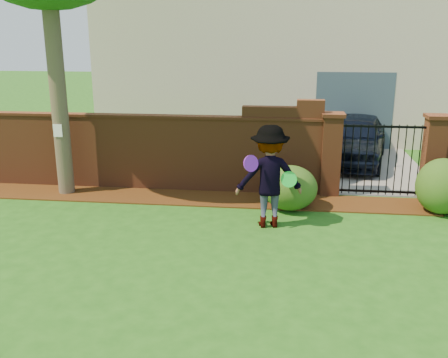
# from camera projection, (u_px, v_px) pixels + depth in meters

# --- Properties ---
(ground) EXTENTS (80.00, 80.00, 0.01)m
(ground) POSITION_uv_depth(u_px,v_px,m) (195.00, 266.00, 8.01)
(ground) COLOR #225916
(ground) RESTS_ON ground
(mulch_bed) EXTENTS (11.10, 1.08, 0.03)m
(mulch_bed) POSITION_uv_depth(u_px,v_px,m) (179.00, 197.00, 11.29)
(mulch_bed) COLOR #3C1F0A
(mulch_bed) RESTS_ON ground
(brick_wall) EXTENTS (8.70, 0.31, 2.16)m
(brick_wall) POSITION_uv_depth(u_px,v_px,m) (139.00, 150.00, 11.79)
(brick_wall) COLOR brown
(brick_wall) RESTS_ON ground
(pillar_left) EXTENTS (0.50, 0.50, 1.88)m
(pillar_left) POSITION_uv_depth(u_px,v_px,m) (331.00, 154.00, 11.27)
(pillar_left) COLOR brown
(pillar_left) RESTS_ON ground
(pillar_right) EXTENTS (0.50, 0.50, 1.88)m
(pillar_right) POSITION_uv_depth(u_px,v_px,m) (433.00, 157.00, 11.02)
(pillar_right) COLOR brown
(pillar_right) RESTS_ON ground
(iron_gate) EXTENTS (1.78, 0.03, 1.60)m
(iron_gate) POSITION_uv_depth(u_px,v_px,m) (381.00, 160.00, 11.18)
(iron_gate) COLOR black
(iron_gate) RESTS_ON ground
(driveway) EXTENTS (3.20, 8.00, 0.01)m
(driveway) POSITION_uv_depth(u_px,v_px,m) (355.00, 155.00, 15.23)
(driveway) COLOR gray
(driveway) RESTS_ON ground
(house) EXTENTS (12.40, 6.40, 6.30)m
(house) POSITION_uv_depth(u_px,v_px,m) (278.00, 44.00, 18.44)
(house) COLOR beige
(house) RESTS_ON ground
(car) EXTENTS (2.43, 4.30, 1.38)m
(car) POSITION_uv_depth(u_px,v_px,m) (354.00, 140.00, 14.02)
(car) COLOR black
(car) RESTS_ON ground
(paper_notice) EXTENTS (0.20, 0.01, 0.28)m
(paper_notice) POSITION_uv_depth(u_px,v_px,m) (58.00, 131.00, 11.06)
(paper_notice) COLOR white
(paper_notice) RESTS_ON tree
(shrub_left) EXTENTS (1.14, 1.14, 0.93)m
(shrub_left) POSITION_uv_depth(u_px,v_px,m) (290.00, 188.00, 10.48)
(shrub_left) COLOR #214E17
(shrub_left) RESTS_ON ground
(shrub_middle) EXTENTS (1.04, 1.04, 1.15)m
(shrub_middle) POSITION_uv_depth(u_px,v_px,m) (442.00, 186.00, 10.20)
(shrub_middle) COLOR #214E17
(shrub_middle) RESTS_ON ground
(man) EXTENTS (1.37, 0.94, 1.95)m
(man) POSITION_uv_depth(u_px,v_px,m) (269.00, 177.00, 9.40)
(man) COLOR gray
(man) RESTS_ON ground
(frisbee_purple) EXTENTS (0.29, 0.25, 0.30)m
(frisbee_purple) POSITION_uv_depth(u_px,v_px,m) (251.00, 163.00, 9.00)
(frisbee_purple) COLOR purple
(frisbee_purple) RESTS_ON man
(frisbee_green) EXTENTS (0.31, 0.13, 0.30)m
(frisbee_green) POSITION_uv_depth(u_px,v_px,m) (289.00, 179.00, 9.24)
(frisbee_green) COLOR green
(frisbee_green) RESTS_ON man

